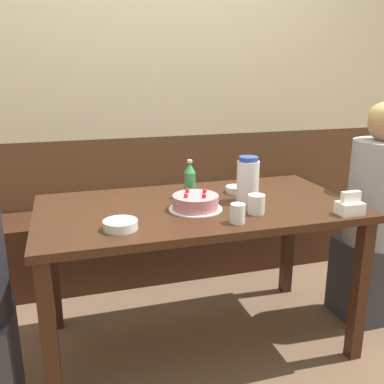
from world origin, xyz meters
name	(u,v)px	position (x,y,z in m)	size (l,w,h in m)	color
ground_plane	(197,340)	(0.00, 0.00, 0.00)	(12.00, 12.00, 0.00)	brown
back_wall	(151,88)	(0.00, 1.05, 1.25)	(4.80, 0.04, 2.50)	brown
bench_seat	(161,241)	(0.00, 0.83, 0.23)	(2.69, 0.38, 0.47)	#381E11
dining_table	(197,223)	(0.00, 0.00, 0.66)	(1.50, 0.78, 0.75)	#381E11
birthday_cake	(195,202)	(-0.03, -0.07, 0.78)	(0.25, 0.25, 0.09)	white
water_pitcher	(248,180)	(0.25, -0.01, 0.86)	(0.11, 0.11, 0.22)	white
soju_bottle	(190,180)	(0.00, 0.13, 0.84)	(0.06, 0.06, 0.19)	#388E4C
napkin_holder	(350,206)	(0.61, -0.33, 0.79)	(0.11, 0.08, 0.11)	white
bowl_soup_white	(236,189)	(0.26, 0.14, 0.76)	(0.11, 0.11, 0.03)	white
bowl_rice_small	(120,225)	(-0.39, -0.22, 0.77)	(0.14, 0.14, 0.04)	white
glass_water_tall	(256,204)	(0.21, -0.20, 0.79)	(0.08, 0.08, 0.09)	silver
glass_tumbler_short	(238,213)	(0.09, -0.29, 0.79)	(0.06, 0.06, 0.08)	silver
person_pale_blue_shirt	(376,219)	(1.01, -0.04, 0.58)	(0.34, 0.32, 1.21)	#33333D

